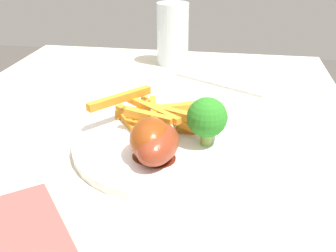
% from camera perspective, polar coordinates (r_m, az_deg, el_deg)
% --- Properties ---
extents(dining_table, '(0.97, 0.67, 0.74)m').
position_cam_1_polar(dining_table, '(0.61, -5.61, -13.98)').
color(dining_table, beige).
rests_on(dining_table, ground_plane).
extents(dinner_plate, '(0.26, 0.26, 0.01)m').
position_cam_1_polar(dinner_plate, '(0.54, -0.00, -2.49)').
color(dinner_plate, white).
rests_on(dinner_plate, dining_table).
extents(broccoli_floret_front, '(0.05, 0.05, 0.06)m').
position_cam_1_polar(broccoli_floret_front, '(0.51, 5.66, 1.28)').
color(broccoli_floret_front, '#8FAA4C').
rests_on(broccoli_floret_front, dinner_plate).
extents(carrot_fries_pile, '(0.11, 0.17, 0.04)m').
position_cam_1_polar(carrot_fries_pile, '(0.56, -2.34, 1.69)').
color(carrot_fries_pile, orange).
rests_on(carrot_fries_pile, dinner_plate).
extents(chicken_drumstick_near, '(0.14, 0.06, 0.04)m').
position_cam_1_polar(chicken_drumstick_near, '(0.48, -1.28, -2.41)').
color(chicken_drumstick_near, '#5D1D10').
rests_on(chicken_drumstick_near, dinner_plate).
extents(chicken_drumstick_far, '(0.12, 0.06, 0.05)m').
position_cam_1_polar(chicken_drumstick_far, '(0.49, -2.51, -1.68)').
color(chicken_drumstick_far, '#5C2109').
rests_on(chicken_drumstick_far, dinner_plate).
extents(fork, '(0.10, 0.17, 0.00)m').
position_cam_1_polar(fork, '(0.76, 7.20, 6.05)').
color(fork, silver).
rests_on(fork, dining_table).
extents(water_glass, '(0.07, 0.07, 0.13)m').
position_cam_1_polar(water_glass, '(0.86, 0.68, 13.16)').
color(water_glass, silver).
rests_on(water_glass, dining_table).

